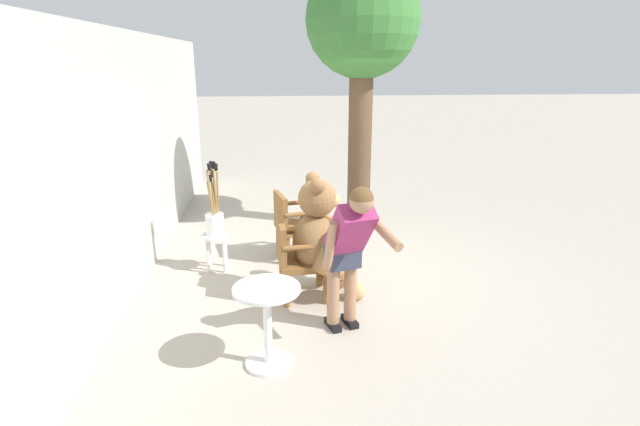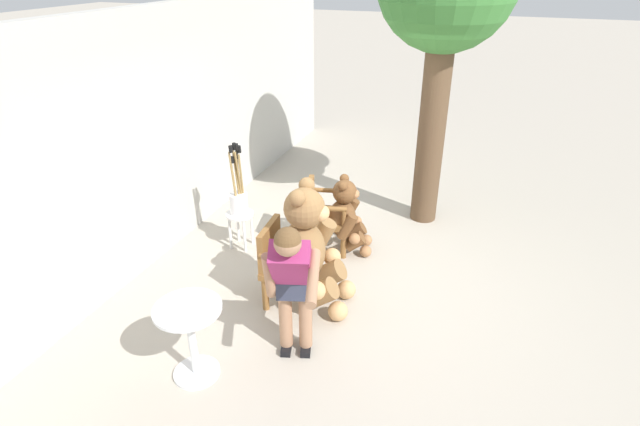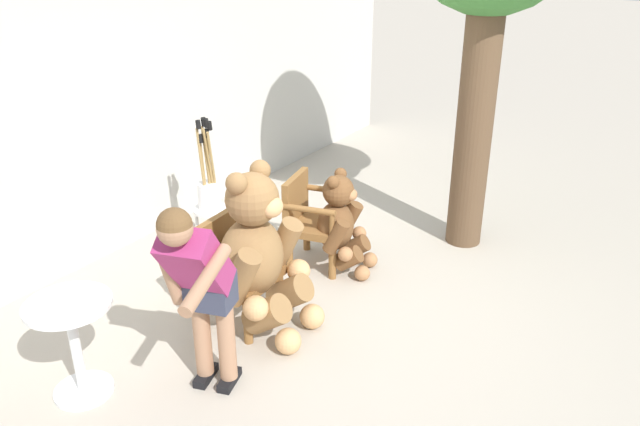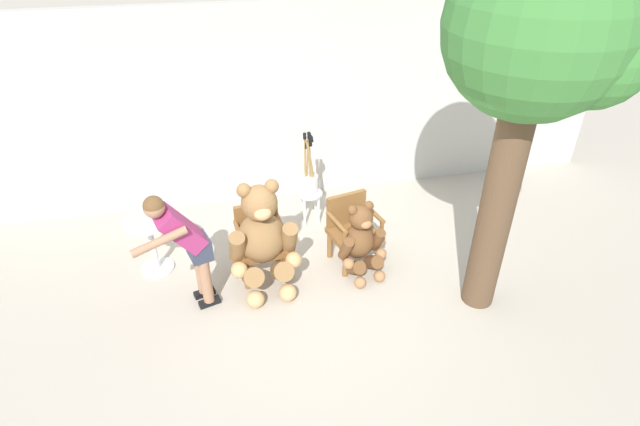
{
  "view_description": "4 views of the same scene",
  "coord_description": "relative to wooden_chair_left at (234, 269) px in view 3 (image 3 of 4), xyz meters",
  "views": [
    {
      "loc": [
        -5.55,
        0.74,
        2.5
      ],
      "look_at": [
        -0.25,
        0.27,
        0.84
      ],
      "focal_mm": 28.0,
      "sensor_mm": 36.0,
      "label": 1
    },
    {
      "loc": [
        -4.51,
        -1.26,
        3.24
      ],
      "look_at": [
        -0.11,
        0.34,
        0.83
      ],
      "focal_mm": 28.0,
      "sensor_mm": 36.0,
      "label": 2
    },
    {
      "loc": [
        -3.84,
        -2.35,
        2.88
      ],
      "look_at": [
        0.21,
        0.23,
        0.72
      ],
      "focal_mm": 35.0,
      "sensor_mm": 36.0,
      "label": 3
    },
    {
      "loc": [
        -0.92,
        -4.31,
        3.95
      ],
      "look_at": [
        0.09,
        0.25,
        0.93
      ],
      "focal_mm": 28.0,
      "sensor_mm": 36.0,
      "label": 4
    }
  ],
  "objects": [
    {
      "name": "ground_plane",
      "position": [
        0.58,
        -0.54,
        -0.46
      ],
      "size": [
        60.0,
        60.0,
        0.0
      ],
      "primitive_type": "plane",
      "color": "#B2A899"
    },
    {
      "name": "back_wall",
      "position": [
        0.58,
        1.86,
        0.94
      ],
      "size": [
        10.0,
        0.16,
        2.8
      ],
      "primitive_type": "cube",
      "color": "beige",
      "rests_on": "ground"
    },
    {
      "name": "teddy_bear_small",
      "position": [
        1.16,
        -0.29,
        0.01
      ],
      "size": [
        0.6,
        0.6,
        0.97
      ],
      "color": "brown",
      "rests_on": "ground"
    },
    {
      "name": "round_side_table",
      "position": [
        -1.27,
        0.31,
        -0.01
      ],
      "size": [
        0.56,
        0.56,
        0.72
      ],
      "color": "silver",
      "rests_on": "ground"
    },
    {
      "name": "wooden_chair_left",
      "position": [
        0.0,
        0.0,
        0.0
      ],
      "size": [
        0.6,
        0.56,
        0.86
      ],
      "color": "brown",
      "rests_on": "ground"
    },
    {
      "name": "person_visitor",
      "position": [
        -0.82,
        -0.43,
        0.43
      ],
      "size": [
        0.77,
        0.63,
        1.48
      ],
      "color": "black",
      "rests_on": "ground"
    },
    {
      "name": "white_stool",
      "position": [
        0.8,
        0.96,
        -0.11
      ],
      "size": [
        0.34,
        0.34,
        0.46
      ],
      "color": "white",
      "rests_on": "ground"
    },
    {
      "name": "brush_bucket",
      "position": [
        0.8,
        0.96,
        0.21
      ],
      "size": [
        0.22,
        0.22,
        0.9
      ],
      "color": "white",
      "rests_on": "white_stool"
    },
    {
      "name": "teddy_bear_large",
      "position": [
        0.01,
        -0.25,
        0.2
      ],
      "size": [
        0.82,
        0.79,
        1.36
      ],
      "color": "olive",
      "rests_on": "ground"
    },
    {
      "name": "wooden_chair_right",
      "position": [
        1.14,
        -0.0,
        0.0
      ],
      "size": [
        0.66,
        0.63,
        0.86
      ],
      "color": "brown",
      "rests_on": "ground"
    }
  ]
}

